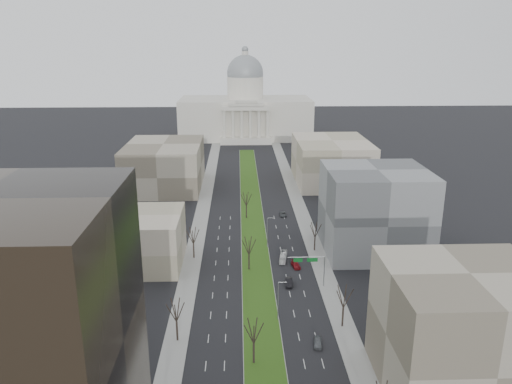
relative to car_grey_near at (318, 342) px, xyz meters
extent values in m
plane|color=black|center=(-10.95, 74.64, -0.70)|extent=(600.00, 600.00, 0.00)
cube|color=#999993|center=(-10.95, 73.64, -0.62)|extent=(8.00, 222.00, 0.15)
cube|color=#254813|center=(-10.95, 73.64, -0.53)|extent=(7.70, 221.70, 0.06)
cube|color=gray|center=(-28.45, 49.64, -0.62)|extent=(5.00, 330.00, 0.15)
cube|color=gray|center=(6.55, 49.64, -0.62)|extent=(5.00, 330.00, 0.15)
cube|color=beige|center=(-10.95, 224.64, 11.30)|extent=(80.00, 40.00, 24.00)
cube|color=beige|center=(-10.95, 201.64, 1.30)|extent=(30.00, 6.00, 4.00)
cube|color=beige|center=(-10.95, 201.64, 20.30)|extent=(28.00, 5.00, 2.50)
cube|color=beige|center=(-10.95, 201.64, 22.30)|extent=(20.00, 5.00, 1.80)
cube|color=beige|center=(-10.95, 201.64, 23.90)|extent=(12.00, 5.00, 1.60)
cylinder|color=beige|center=(-10.95, 224.64, 29.30)|extent=(22.00, 22.00, 14.00)
sphere|color=gray|center=(-10.95, 224.64, 38.30)|extent=(22.00, 22.00, 22.00)
cylinder|color=beige|center=(-10.95, 224.64, 49.30)|extent=(4.00, 4.00, 4.00)
sphere|color=gray|center=(-10.95, 224.64, 52.30)|extent=(4.00, 4.00, 4.00)
cylinder|color=beige|center=(-23.45, 201.64, 11.30)|extent=(2.00, 2.00, 16.00)
cylinder|color=beige|center=(-18.45, 201.64, 11.30)|extent=(2.00, 2.00, 16.00)
cylinder|color=beige|center=(-13.45, 201.64, 11.30)|extent=(2.00, 2.00, 16.00)
cylinder|color=beige|center=(-8.45, 201.64, 11.30)|extent=(2.00, 2.00, 16.00)
cylinder|color=beige|center=(-3.45, 201.64, 11.30)|extent=(2.00, 2.00, 16.00)
cylinder|color=beige|center=(1.55, 201.64, 11.30)|extent=(2.00, 2.00, 16.00)
cube|color=tan|center=(-43.95, 39.64, 6.30)|extent=(26.00, 22.00, 14.00)
cube|color=#776D5B|center=(22.05, -13.36, 10.30)|extent=(26.00, 24.00, 22.00)
cube|color=#5C5F61|center=(23.05, 46.64, 11.30)|extent=(28.00, 26.00, 24.00)
cube|color=#776D5B|center=(-45.95, 114.64, 8.30)|extent=(30.00, 40.00, 18.00)
cube|color=tan|center=(24.05, 119.64, 8.30)|extent=(30.00, 40.00, 18.00)
cylinder|color=black|center=(-28.15, 2.64, 1.46)|extent=(0.40, 0.40, 4.32)
cylinder|color=black|center=(-28.15, 42.64, 1.42)|extent=(0.40, 0.40, 4.22)
cylinder|color=black|center=(6.25, 6.64, 1.51)|extent=(0.40, 0.40, 4.42)
cylinder|color=black|center=(6.25, 46.64, 1.32)|extent=(0.40, 0.40, 4.03)
cylinder|color=black|center=(-12.95, -5.36, 1.46)|extent=(0.40, 0.40, 4.32)
cylinder|color=black|center=(-12.95, 34.64, 1.46)|extent=(0.40, 0.40, 4.32)
cylinder|color=black|center=(-12.95, 74.64, 1.46)|extent=(0.40, 0.40, 4.32)
cylinder|color=gray|center=(-7.25, 9.64, 3.80)|extent=(0.20, 0.20, 9.00)
cylinder|color=gray|center=(-6.35, 9.64, 8.40)|extent=(1.80, 0.12, 0.12)
cylinder|color=gray|center=(-7.25, 49.64, 3.80)|extent=(0.20, 0.20, 9.00)
cylinder|color=gray|center=(-6.35, 49.64, 8.40)|extent=(1.80, 0.12, 0.12)
cylinder|color=gray|center=(5.25, 24.64, 3.30)|extent=(0.24, 0.24, 8.00)
cylinder|color=gray|center=(0.75, 24.64, 7.30)|extent=(9.00, 0.18, 0.18)
cube|color=#0C591E|center=(2.25, 24.72, 6.50)|extent=(2.60, 0.08, 1.00)
cube|color=#0C591E|center=(-1.25, 24.72, 6.50)|extent=(2.20, 0.08, 1.00)
imported|color=#54585D|center=(0.00, 0.00, 0.00)|extent=(2.16, 4.26, 1.39)
imported|color=black|center=(-3.24, 25.75, 0.10)|extent=(2.08, 4.95, 1.59)
imported|color=maroon|center=(-0.42, 35.89, -0.03)|extent=(2.60, 4.83, 1.33)
imported|color=#414548|center=(-0.26, 76.67, -0.08)|extent=(2.05, 4.43, 1.23)
imported|color=white|center=(-3.38, 40.33, 0.28)|extent=(2.77, 7.17, 1.95)
camera|label=1|loc=(-15.37, -85.62, 57.55)|focal=35.00mm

